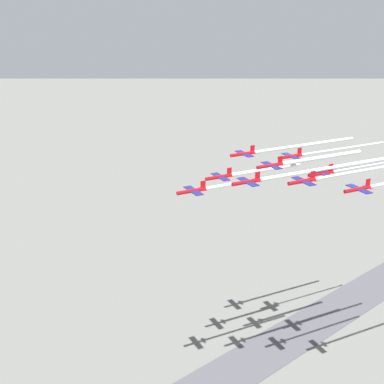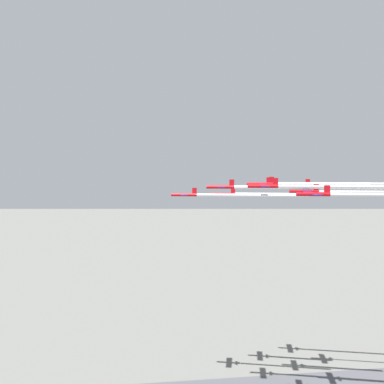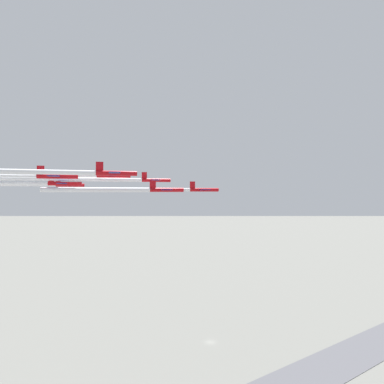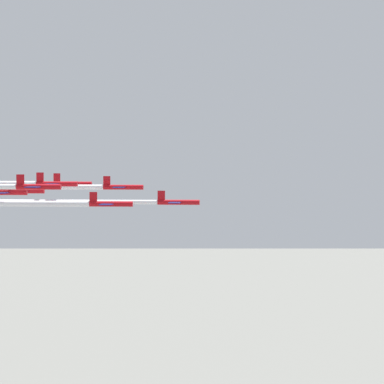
{
  "view_description": "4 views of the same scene",
  "coord_description": "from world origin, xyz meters",
  "views": [
    {
      "loc": [
        56.2,
        83.9,
        139.56
      ],
      "look_at": [
        -27.09,
        -51.99,
        82.0
      ],
      "focal_mm": 50.0,
      "sensor_mm": 36.0,
      "label": 1
    },
    {
      "loc": [
        -38.13,
        94.65,
        89.66
      ],
      "look_at": [
        -30.87,
        -49.25,
        83.23
      ],
      "focal_mm": 35.0,
      "sensor_mm": 36.0,
      "label": 2
    },
    {
      "loc": [
        -69.56,
        -145.81,
        81.29
      ],
      "look_at": [
        -32.03,
        -53.13,
        81.2
      ],
      "focal_mm": 28.0,
      "sensor_mm": 36.0,
      "label": 3
    },
    {
      "loc": [
        -24.25,
        -271.82,
        90.63
      ],
      "look_at": [
        -24.85,
        -52.33,
        84.41
      ],
      "focal_mm": 85.0,
      "sensor_mm": 36.0,
      "label": 4
    }
  ],
  "objects": [
    {
      "name": "jet_0",
      "position": [
        -27.91,
        -52.99,
        82.0
      ],
      "size": [
        10.26,
        9.71,
        3.43
      ],
      "rotation": [
        0.0,
        0.0,
        4.63
      ],
      "color": "#B20C14"
    },
    {
      "name": "smoke_trail_0",
      "position": [
        -53.68,
        -50.76,
        81.95
      ],
      "size": [
        42.3,
        4.73,
        1.08
      ],
      "rotation": [
        0.0,
        0.0,
        4.63
      ],
      "color": "white"
    },
    {
      "name": "jet_6",
      "position": [
        -70.24,
        -22.89,
        83.85
      ],
      "size": [
        10.26,
        9.71,
        3.43
      ],
      "rotation": [
        0.0,
        0.0,
        4.63
      ],
      "color": "#B20C14"
    },
    {
      "name": "jet_1",
      "position": [
        -42.02,
        -42.96,
        85.41
      ],
      "size": [
        10.26,
        9.71,
        3.43
      ],
      "rotation": [
        0.0,
        0.0,
        4.63
      ],
      "color": "#B20C14"
    },
    {
      "name": "smoke_trail_1",
      "position": [
        -73.3,
        -40.25,
        85.36
      ],
      "size": [
        53.34,
        5.88,
        1.27
      ],
      "rotation": [
        0.0,
        0.0,
        4.63
      ],
      "color": "white"
    },
    {
      "name": "jet_3",
      "position": [
        -56.13,
        -32.92,
        86.04
      ],
      "size": [
        10.26,
        9.71,
        3.43
      ],
      "rotation": [
        0.0,
        0.0,
        4.63
      ],
      "color": "#B20C14"
    },
    {
      "name": "smoke_trail_7",
      "position": [
        -94.93,
        -38.38,
        83.91
      ],
      "size": [
        37.1,
        4.18,
        0.98
      ],
      "rotation": [
        0.0,
        0.0,
        4.63
      ],
      "color": "white"
    },
    {
      "name": "smoke_trail_4",
      "position": [
        -79.67,
        -48.51,
        86.32
      ],
      "size": [
        34.83,
        4.39,
        1.39
      ],
      "rotation": [
        0.0,
        0.0,
        4.63
      ],
      "color": "white"
    },
    {
      "name": "smoke_trail_2",
      "position": [
        -62.66,
        -58.79,
        81.84
      ],
      "size": [
        29.04,
        3.84,
        1.35
      ],
      "rotation": [
        0.0,
        0.0,
        4.63
      ],
      "color": "white"
    },
    {
      "name": "jet_5",
      "position": [
        -59.16,
        -67.91,
        86.06
      ],
      "size": [
        10.26,
        9.71,
        3.43
      ],
      "rotation": [
        0.0,
        0.0,
        4.63
      ],
      "color": "#B20C14"
    },
    {
      "name": "smoke_trail_8",
      "position": [
        -98.2,
        -55.72,
        85.39
      ],
      "size": [
        40.59,
        4.22,
        0.71
      ],
      "rotation": [
        0.0,
        0.0,
        4.63
      ],
      "color": "white"
    },
    {
      "name": "jet_4",
      "position": [
        -57.64,
        -50.41,
        86.37
      ],
      "size": [
        10.26,
        9.71,
        3.43
      ],
      "rotation": [
        0.0,
        0.0,
        4.63
      ],
      "color": "#B20C14"
    },
    {
      "name": "jet_2",
      "position": [
        -43.53,
        -60.45,
        81.89
      ],
      "size": [
        10.26,
        9.71,
        3.43
      ],
      "rotation": [
        0.0,
        0.0,
        4.63
      ],
      "color": "#B20C14"
    },
    {
      "name": "jet_8",
      "position": [
        -73.27,
        -57.87,
        85.44
      ],
      "size": [
        10.26,
        9.71,
        3.43
      ],
      "rotation": [
        0.0,
        0.0,
        4.63
      ],
      "color": "#B20C14"
    },
    {
      "name": "jet_7",
      "position": [
        -71.75,
        -40.38,
        83.96
      ],
      "size": [
        10.26,
        9.71,
        3.43
      ],
      "rotation": [
        0.0,
        0.0,
        4.63
      ],
      "color": "#B20C14"
    },
    {
      "name": "smoke_trail_3",
      "position": [
        -81.91,
        -30.69,
        85.99
      ],
      "size": [
        42.3,
        4.55,
        0.9
      ],
      "rotation": [
        0.0,
        0.0,
        4.63
      ],
      "color": "white"
    },
    {
      "name": "smoke_trail_5",
      "position": [
        -87.42,
        -65.46,
        86.01
      ],
      "size": [
        47.29,
        5.27,
        1.19
      ],
      "rotation": [
        0.0,
        0.0,
        4.63
      ],
      "color": "white"
    }
  ]
}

